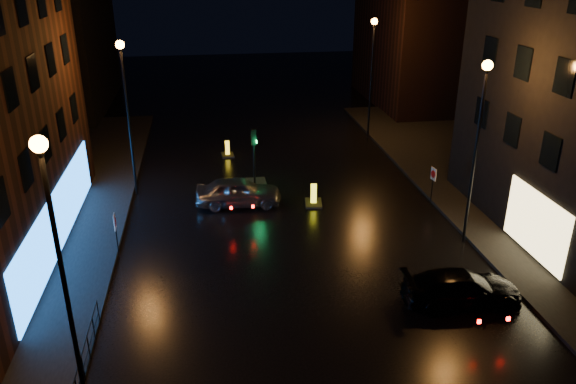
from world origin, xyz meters
name	(u,v)px	position (x,y,z in m)	size (l,w,h in m)	color
ground	(327,337)	(0.00, 0.00, 0.00)	(120.00, 120.00, 0.00)	black
pavement_right	(560,213)	(14.00, 8.00, 0.07)	(12.00, 44.00, 0.15)	black
building_far_left	(51,23)	(-16.00, 35.00, 7.00)	(8.00, 16.00, 14.00)	black
building_far_right	(420,33)	(15.00, 32.00, 6.00)	(8.00, 14.00, 12.00)	black
street_lamp_lnear	(56,239)	(-7.80, -2.00, 5.56)	(0.44, 0.44, 8.37)	black
street_lamp_lfar	(126,96)	(-7.80, 14.00, 5.56)	(0.44, 0.44, 8.37)	black
street_lamp_rnear	(479,126)	(7.80, 6.00, 5.56)	(0.44, 0.44, 8.37)	black
street_lamp_rfar	(372,60)	(7.80, 22.00, 5.56)	(0.44, 0.44, 8.37)	black
traffic_signal	(255,179)	(-1.20, 14.00, 0.50)	(1.40, 2.40, 3.45)	black
guard_railing	(82,362)	(-8.00, -1.00, 0.74)	(0.05, 6.04, 1.00)	black
silver_hatchback	(238,192)	(-2.28, 11.65, 0.76)	(1.80, 4.48, 1.53)	#9CA0A3
dark_sedan	(462,288)	(5.50, 1.27, 0.66)	(1.85, 4.55, 1.32)	black
bollard_near	(314,200)	(1.68, 11.15, 0.25)	(1.05, 1.42, 1.15)	black
bollard_far	(228,152)	(-2.46, 19.66, 0.22)	(0.87, 1.22, 1.01)	black
road_sign_left	(115,226)	(-7.90, 6.83, 1.57)	(0.09, 0.51, 2.09)	black
road_sign_right	(433,177)	(7.90, 10.27, 1.53)	(0.12, 0.49, 2.04)	black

